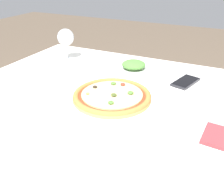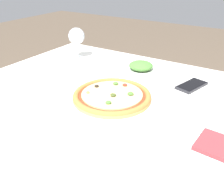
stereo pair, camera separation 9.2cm
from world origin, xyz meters
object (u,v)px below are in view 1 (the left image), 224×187
Objects in this scene: pizza_plate at (112,97)px; cell_phone at (186,82)px; fork at (19,91)px; wine_glass_far_left at (66,38)px; side_plate at (134,67)px; dining_table at (128,120)px.

pizza_plate is 0.35m from cell_phone.
fork is at bearing -147.47° from cell_phone.
wine_glass_far_left is (-0.05, 0.41, 0.12)m from fork.
pizza_plate reaches higher than cell_phone.
cell_phone is at bearing 52.28° from pizza_plate.
wine_glass_far_left is 0.39m from side_plate.
dining_table is 4.23× the size of pizza_plate.
side_plate reaches higher than dining_table.
cell_phone is 0.26m from side_plate.
cell_phone is (0.22, 0.28, -0.01)m from pizza_plate.
side_plate is (0.38, 0.01, -0.10)m from wine_glass_far_left.
cell_phone is (0.63, -0.03, -0.11)m from wine_glass_far_left.
fork is at bearing -165.77° from dining_table.
pizza_plate is at bearing 14.21° from fork.
wine_glass_far_left is at bearing 143.25° from pizza_plate.
fork is 0.53m from side_plate.
dining_table is at bearing 14.35° from pizza_plate.
fork is 1.03× the size of wine_glass_far_left.
fork is 0.70m from cell_phone.
fork is at bearing -83.18° from wine_glass_far_left.
side_plate is (-0.04, 0.32, 0.00)m from pizza_plate.
pizza_plate reaches higher than fork.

